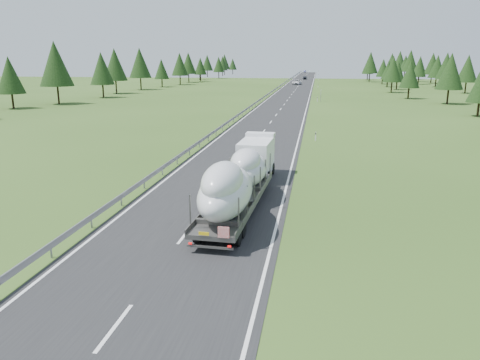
% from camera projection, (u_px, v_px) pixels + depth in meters
% --- Properties ---
extents(ground, '(400.00, 400.00, 0.00)m').
position_uv_depth(ground, '(186.00, 234.00, 24.60)').
color(ground, '#2E4918').
rests_on(ground, ground).
extents(road_surface, '(10.00, 400.00, 0.02)m').
position_uv_depth(road_surface, '(292.00, 94.00, 120.08)').
color(road_surface, black).
rests_on(road_surface, ground).
extents(guardrail, '(0.10, 400.00, 0.76)m').
position_uv_depth(guardrail, '(271.00, 92.00, 120.71)').
color(guardrail, slate).
rests_on(guardrail, ground).
extents(marker_posts, '(0.13, 350.08, 1.00)m').
position_uv_depth(marker_posts, '(318.00, 82.00, 171.45)').
color(marker_posts, silver).
rests_on(marker_posts, ground).
extents(highway_sign, '(0.08, 0.90, 2.60)m').
position_uv_depth(highway_sign, '(321.00, 93.00, 99.40)').
color(highway_sign, slate).
rests_on(highway_sign, ground).
extents(tree_line_right, '(27.49, 284.41, 12.58)m').
position_uv_depth(tree_line_right, '(454.00, 67.00, 114.69)').
color(tree_line_right, black).
rests_on(tree_line_right, ground).
extents(tree_line_left, '(14.93, 285.29, 12.61)m').
position_uv_depth(tree_line_left, '(130.00, 66.00, 126.98)').
color(tree_line_left, black).
rests_on(tree_line_left, ground).
extents(boat_truck, '(2.91, 17.47, 3.89)m').
position_uv_depth(boat_truck, '(241.00, 175.00, 28.49)').
color(boat_truck, white).
rests_on(boat_truck, ground).
extents(distant_van, '(3.18, 6.22, 1.68)m').
position_uv_depth(distant_van, '(297.00, 82.00, 164.08)').
color(distant_van, silver).
rests_on(distant_van, ground).
extents(distant_car_dark, '(1.82, 4.23, 1.42)m').
position_uv_depth(distant_car_dark, '(305.00, 78.00, 205.24)').
color(distant_car_dark, black).
rests_on(distant_car_dark, ground).
extents(distant_car_blue, '(1.51, 4.14, 1.36)m').
position_uv_depth(distant_car_blue, '(305.00, 71.00, 307.65)').
color(distant_car_blue, '#191A46').
rests_on(distant_car_blue, ground).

